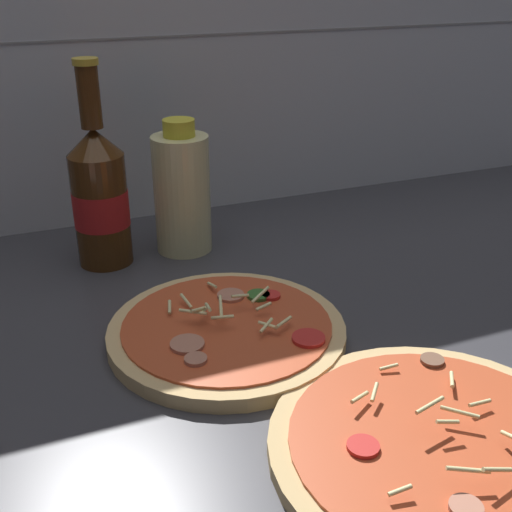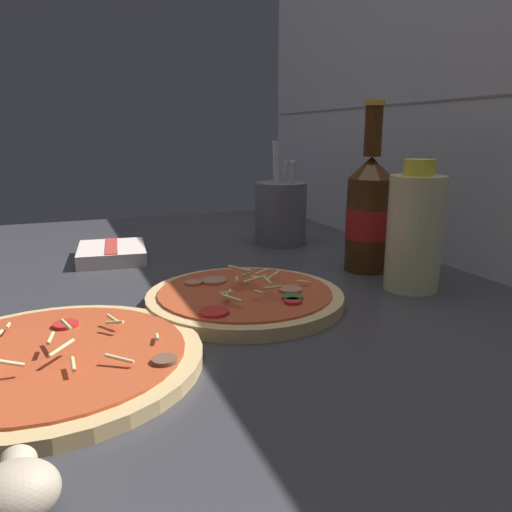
% 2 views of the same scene
% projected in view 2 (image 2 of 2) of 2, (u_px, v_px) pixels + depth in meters
% --- Properties ---
extents(counter_slab, '(1.60, 0.90, 0.03)m').
position_uv_depth(counter_slab, '(210.00, 325.00, 0.62)').
color(counter_slab, '#38383D').
rests_on(counter_slab, ground).
extents(tile_backsplash, '(1.60, 0.01, 0.60)m').
position_uv_depth(tile_backsplash, '(509.00, 95.00, 0.72)').
color(tile_backsplash, silver).
rests_on(tile_backsplash, ground).
extents(pizza_near, '(0.29, 0.29, 0.04)m').
position_uv_depth(pizza_near, '(52.00, 360.00, 0.48)').
color(pizza_near, tan).
rests_on(pizza_near, counter_slab).
extents(pizza_far, '(0.26, 0.26, 0.05)m').
position_uv_depth(pizza_far, '(245.00, 298.00, 0.66)').
color(pizza_far, tan).
rests_on(pizza_far, counter_slab).
extents(beer_bottle, '(0.07, 0.07, 0.27)m').
position_uv_depth(beer_bottle, '(369.00, 212.00, 0.81)').
color(beer_bottle, '#47280F').
rests_on(beer_bottle, counter_slab).
extents(oil_bottle, '(0.08, 0.08, 0.19)m').
position_uv_depth(oil_bottle, '(415.00, 231.00, 0.71)').
color(oil_bottle, beige).
rests_on(oil_bottle, counter_slab).
extents(mushroom_left, '(0.05, 0.05, 0.04)m').
position_uv_depth(mushroom_left, '(15.00, 490.00, 0.29)').
color(mushroom_left, beige).
rests_on(mushroom_left, counter_slab).
extents(utensil_crock, '(0.10, 0.10, 0.21)m').
position_uv_depth(utensil_crock, '(281.00, 212.00, 1.02)').
color(utensil_crock, slate).
rests_on(utensil_crock, counter_slab).
extents(dish_towel, '(0.15, 0.13, 0.03)m').
position_uv_depth(dish_towel, '(112.00, 253.00, 0.90)').
color(dish_towel, beige).
rests_on(dish_towel, counter_slab).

